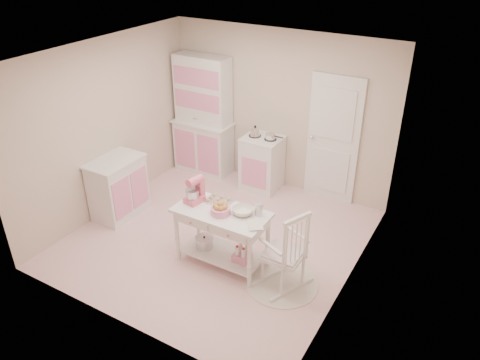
# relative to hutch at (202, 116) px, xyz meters

# --- Properties ---
(room_shell) EXTENTS (3.84, 3.84, 2.62)m
(room_shell) POSITION_rel_hutch_xyz_m (1.34, -1.66, 0.61)
(room_shell) COLOR pink
(room_shell) RESTS_ON ground
(door) EXTENTS (0.82, 0.05, 2.04)m
(door) POSITION_rel_hutch_xyz_m (2.29, 0.21, -0.02)
(door) COLOR white
(door) RESTS_ON ground
(hutch) EXTENTS (1.06, 0.50, 2.08)m
(hutch) POSITION_rel_hutch_xyz_m (0.00, 0.00, 0.00)
(hutch) COLOR white
(hutch) RESTS_ON ground
(stove) EXTENTS (0.62, 0.57, 0.92)m
(stove) POSITION_rel_hutch_xyz_m (1.20, -0.05, -0.58)
(stove) COLOR white
(stove) RESTS_ON ground
(base_cabinet) EXTENTS (0.54, 0.84, 0.92)m
(base_cabinet) POSITION_rel_hutch_xyz_m (-0.29, -1.87, -0.58)
(base_cabinet) COLOR white
(base_cabinet) RESTS_ON ground
(lace_rug) EXTENTS (0.92, 0.92, 0.01)m
(lace_rug) POSITION_rel_hutch_xyz_m (2.56, -2.07, -1.03)
(lace_rug) COLOR white
(lace_rug) RESTS_ON ground
(rocking_chair) EXTENTS (0.73, 0.85, 1.10)m
(rocking_chair) POSITION_rel_hutch_xyz_m (2.56, -2.07, -0.49)
(rocking_chair) COLOR white
(rocking_chair) RESTS_ON ground
(work_table) EXTENTS (1.20, 0.60, 0.80)m
(work_table) POSITION_rel_hutch_xyz_m (1.70, -2.09, -0.64)
(work_table) COLOR white
(work_table) RESTS_ON ground
(stand_mixer) EXTENTS (0.24, 0.31, 0.34)m
(stand_mixer) POSITION_rel_hutch_xyz_m (1.28, -2.07, -0.07)
(stand_mixer) COLOR #E25F80
(stand_mixer) RESTS_ON work_table
(cookie_tray) EXTENTS (0.34, 0.24, 0.02)m
(cookie_tray) POSITION_rel_hutch_xyz_m (1.55, -1.91, -0.23)
(cookie_tray) COLOR silver
(cookie_tray) RESTS_ON work_table
(bread_basket) EXTENTS (0.25, 0.25, 0.09)m
(bread_basket) POSITION_rel_hutch_xyz_m (1.72, -2.14, -0.19)
(bread_basket) COLOR pink
(bread_basket) RESTS_ON work_table
(mixing_bowl) EXTENTS (0.27, 0.27, 0.08)m
(mixing_bowl) POSITION_rel_hutch_xyz_m (1.96, -2.01, -0.20)
(mixing_bowl) COLOR silver
(mixing_bowl) RESTS_ON work_table
(metal_pitcher) EXTENTS (0.10, 0.10, 0.17)m
(metal_pitcher) POSITION_rel_hutch_xyz_m (2.14, -1.93, -0.16)
(metal_pitcher) COLOR silver
(metal_pitcher) RESTS_ON work_table
(recipe_book) EXTENTS (0.27, 0.29, 0.02)m
(recipe_book) POSITION_rel_hutch_xyz_m (2.15, -2.21, -0.23)
(recipe_book) COLOR silver
(recipe_book) RESTS_ON work_table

